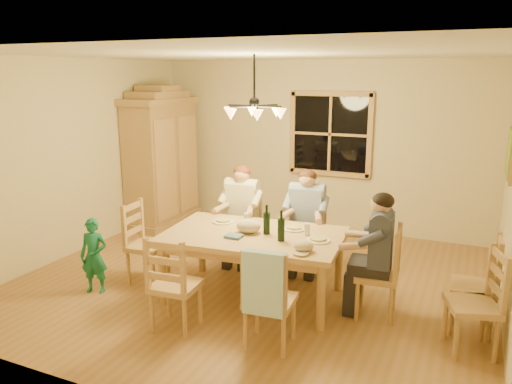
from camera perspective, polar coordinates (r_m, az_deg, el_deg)
The scene contains 32 objects.
floor at distance 6.24m, azimuth -0.18°, elevation -10.11°, with size 5.50×5.50×0.00m, color olive.
ceiling at distance 5.72m, azimuth -0.20°, elevation 15.51°, with size 5.50×5.00×0.02m, color white.
wall_back at distance 8.14m, azimuth 7.14°, elevation 5.28°, with size 5.50×0.02×2.70m, color beige.
wall_left at distance 7.39m, azimuth -20.04°, elevation 3.73°, with size 0.02×5.00×2.70m, color beige.
window at distance 8.03m, azimuth 8.48°, elevation 6.56°, with size 1.30×0.06×1.30m.
painting at distance 6.48m, azimuth 27.14°, elevation 4.03°, with size 0.06×0.78×0.64m.
chandelier at distance 5.73m, azimuth -0.19°, elevation 9.28°, with size 0.77×0.68×0.71m.
armoire at distance 8.44m, azimuth -10.73°, elevation 3.42°, with size 0.66×1.40×2.30m.
dining_table at distance 5.58m, azimuth -0.29°, elevation -5.70°, with size 2.06×1.37×0.76m.
chair_far_left at distance 6.68m, azimuth -1.61°, elevation -5.70°, with size 0.48×0.46×0.99m.
chair_far_right at distance 6.44m, azimuth 5.70°, elevation -6.51°, with size 0.48×0.46×0.99m.
chair_near_left at distance 5.12m, azimuth -9.13°, elevation -12.07°, with size 0.48×0.46×0.99m.
chair_near_right at distance 4.78m, azimuth 1.62°, elevation -13.89°, with size 0.48×0.46×0.99m.
chair_end_left at distance 6.27m, azimuth -12.20°, elevation -7.34°, with size 0.46×0.48×0.99m.
chair_end_right at distance 5.45m, azimuth 13.58°, elevation -10.67°, with size 0.46×0.48×0.99m.
adult_woman at distance 6.53m, azimuth -1.64°, elevation -1.23°, with size 0.42×0.45×0.87m.
adult_plaid_man at distance 6.28m, azimuth 5.82°, elevation -1.89°, with size 0.42×0.45×0.87m.
adult_slate_man at distance 5.26m, azimuth 13.90°, elevation -5.31°, with size 0.45×0.42×0.87m.
towel at distance 4.44m, azimuth 0.90°, elevation -10.40°, with size 0.38×0.10×0.58m, color #A9D0E5.
wine_bottle_a at distance 5.50m, azimuth 1.23°, elevation -3.15°, with size 0.08×0.08×0.33m, color black.
wine_bottle_b at distance 5.28m, azimuth 2.90°, elevation -3.86°, with size 0.08×0.08×0.33m, color black.
plate_woman at distance 5.96m, azimuth -3.75°, elevation -3.40°, with size 0.26×0.26×0.02m, color white.
plate_plaid at distance 5.70m, azimuth 4.33°, elevation -4.21°, with size 0.26×0.26×0.02m, color white.
plate_slate at distance 5.34m, azimuth 7.10°, elevation -5.50°, with size 0.26×0.26×0.02m, color white.
wine_glass_a at distance 5.85m, azimuth -1.08°, elevation -3.09°, with size 0.06×0.06×0.14m, color silver.
wine_glass_b at distance 5.49m, azimuth 5.84°, elevation -4.27°, with size 0.06×0.06×0.14m, color silver.
cap at distance 5.03m, azimuth 5.47°, elevation -6.14°, with size 0.20×0.20×0.11m, color tan.
napkin at distance 5.41m, azimuth -2.55°, elevation -5.08°, with size 0.18×0.14×0.03m, color slate.
cloth_bundle at distance 5.56m, azimuth -0.89°, elevation -3.91°, with size 0.28×0.22×0.15m, color #C4AE8E.
child at distance 6.08m, azimuth -18.03°, elevation -6.96°, with size 0.32×0.21×0.88m, color #187054.
chair_spare_front at distance 5.07m, azimuth 23.33°, elevation -13.35°, with size 0.54×0.55×0.99m.
chair_spare_back at distance 5.46m, azimuth 23.45°, elevation -11.40°, with size 0.43×0.45×0.99m.
Camera 1 is at (2.37, -5.21, 2.50)m, focal length 35.00 mm.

